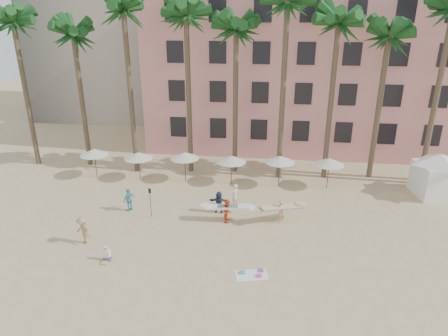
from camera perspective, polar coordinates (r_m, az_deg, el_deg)
The scene contains 11 objects.
ground at distance 23.24m, azimuth 0.24°, elevation -14.84°, with size 120.00×120.00×0.00m, color #D1B789.
pink_hotel at distance 45.19m, azimuth 13.44°, elevation 13.68°, with size 35.00×14.00×16.00m, color pink.
palm_row at distance 33.61m, azimuth 4.40°, elevation 20.14°, with size 44.40×5.40×16.30m.
umbrella_row at distance 33.52m, azimuth -2.33°, elevation 1.58°, with size 22.50×2.70×2.73m.
cabana at distance 35.50m, azimuth 28.26°, elevation -0.38°, with size 5.09×5.09×3.50m.
beach_towel at distance 23.19m, azimuth 4.05°, elevation -14.90°, with size 1.98×1.38×0.14m.
carrier_yellow at distance 28.05m, azimuth 8.19°, elevation -5.92°, with size 3.07×1.98×1.65m.
carrier_white at distance 27.88m, azimuth 0.54°, elevation -6.00°, with size 3.15×0.84×1.62m.
beachgoers at distance 28.17m, azimuth -9.66°, elevation -6.01°, with size 10.02×7.30×1.87m.
paddle at distance 28.68m, azimuth -10.49°, elevation -4.39°, with size 0.18×0.04×2.23m.
seated_man at distance 25.05m, azimuth -16.44°, elevation -11.97°, with size 0.41×0.71×0.92m.
Camera 1 is at (2.18, -18.56, 13.82)m, focal length 32.00 mm.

